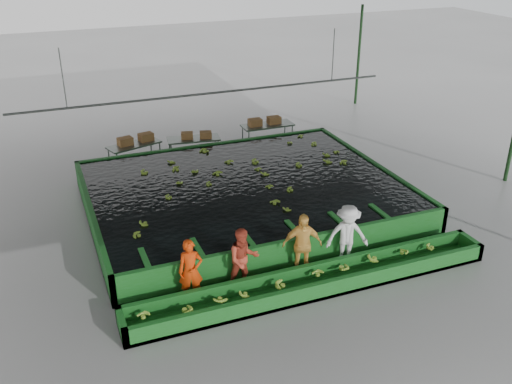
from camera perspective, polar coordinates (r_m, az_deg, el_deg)
name	(u,v)px	position (r m, az deg, el deg)	size (l,w,h in m)	color
ground	(262,227)	(17.81, 0.60, -3.55)	(80.00, 80.00, 0.00)	gray
shed_roof	(263,68)	(16.01, 0.68, 12.33)	(20.00, 22.00, 0.04)	gray
shed_posts	(262,153)	(16.75, 0.64, 3.97)	(20.00, 22.00, 5.00)	#153315
flotation_tank	(245,195)	(18.85, -1.13, -0.31)	(10.00, 8.00, 0.90)	#16591C
tank_water	(245,184)	(18.68, -1.14, 0.80)	(9.70, 7.70, 0.00)	black
sorting_trough	(315,281)	(14.90, 5.92, -8.89)	(10.00, 1.00, 0.50)	#16591C
cableway_rail	(210,93)	(21.07, -4.61, 9.82)	(0.08, 0.08, 14.00)	#59605B
rail_hanger_left	(63,79)	(19.98, -18.75, 10.69)	(0.04, 0.04, 2.00)	#59605B
rail_hanger_right	(333,55)	(22.77, 7.72, 13.43)	(0.04, 0.04, 2.00)	#59605B
worker_a	(191,271)	(14.27, -6.56, -7.82)	(0.61, 0.40, 1.67)	red
worker_b	(243,259)	(14.61, -1.28, -6.71)	(0.83, 0.64, 1.70)	#C1412A
worker_c	(302,245)	(15.15, 4.62, -5.28)	(1.06, 0.44, 1.81)	#FEC152
worker_d	(347,235)	(15.74, 9.12, -4.31)	(1.16, 0.67, 1.80)	white
packing_table_left	(135,155)	(22.59, -12.01, 3.62)	(2.03, 0.81, 0.92)	#59605B
packing_table_mid	(194,149)	(22.82, -6.22, 4.28)	(2.05, 0.82, 0.93)	#59605B
packing_table_right	(267,136)	(24.13, 1.14, 5.67)	(2.16, 0.87, 0.98)	#59605B
box_stack_left	(136,143)	(22.53, -11.91, 4.83)	(1.40, 0.39, 0.30)	brown
box_stack_mid	(197,138)	(22.64, -5.97, 5.37)	(1.19, 0.33, 0.26)	brown
box_stack_right	(265,125)	(23.94, 0.86, 6.76)	(1.39, 0.38, 0.30)	brown
floating_bananas	(236,175)	(19.37, -1.98, 1.71)	(8.52, 5.81, 0.12)	#85B232
trough_bananas	(315,277)	(14.82, 5.95, -8.41)	(9.25, 0.62, 0.12)	#85B232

